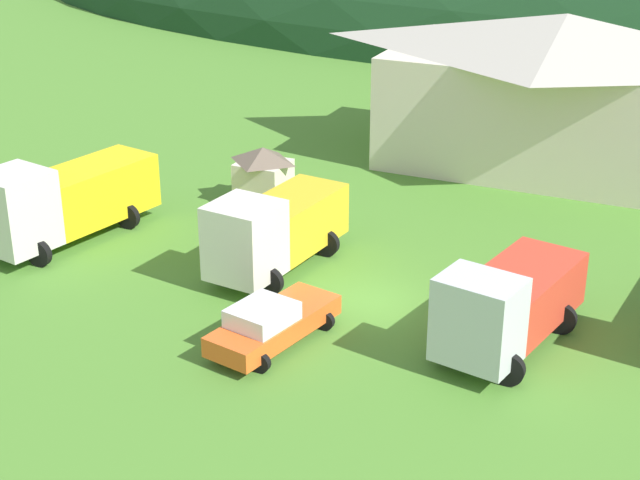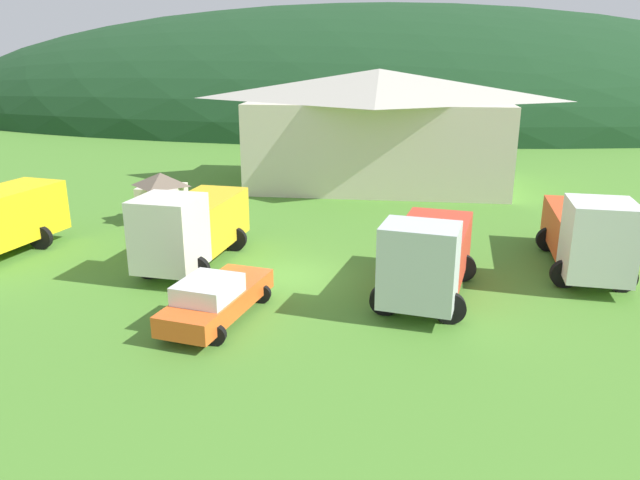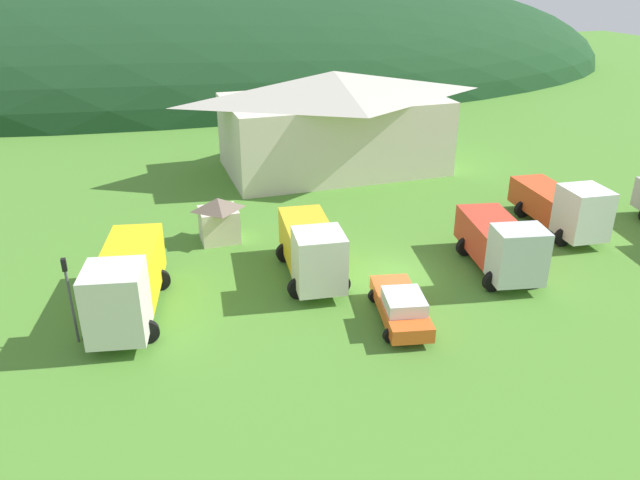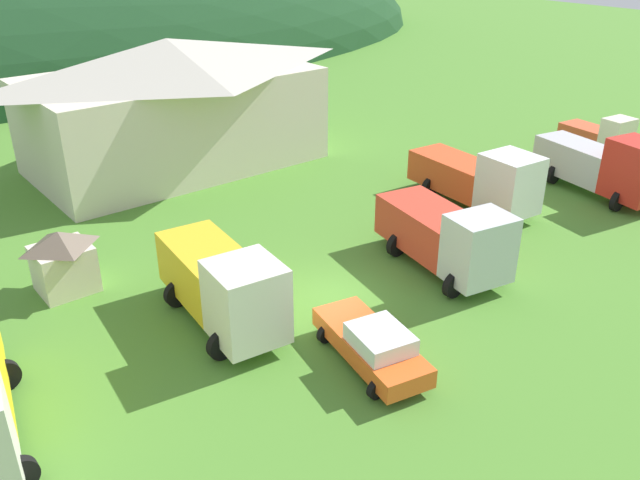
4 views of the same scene
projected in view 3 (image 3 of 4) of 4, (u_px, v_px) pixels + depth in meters
ground_plane at (399, 274)px, 33.37m from camera, size 200.00×200.00×0.00m
forested_hill_backdrop at (211, 77)px, 89.70m from camera, size 126.49×60.00×30.15m
depot_building at (333, 120)px, 48.54m from camera, size 18.13×10.32×7.78m
play_shed_cream at (219, 219)px, 36.81m from camera, size 2.41×2.22×2.71m
flatbed_truck_yellow at (126, 281)px, 28.58m from camera, size 4.19×8.41×3.73m
heavy_rig_striped at (312, 248)px, 32.14m from camera, size 3.67×7.25×3.45m
tow_truck_silver at (501, 243)px, 32.95m from camera, size 4.12×7.26×3.39m
heavy_rig_white at (563, 206)px, 37.86m from camera, size 3.62×7.89×3.51m
service_pickup_orange at (401, 306)px, 28.63m from camera, size 3.03×5.51×1.66m
traffic_light_west at (69, 292)px, 26.42m from camera, size 0.20×0.32×4.10m
traffic_cone_near_pickup at (469, 234)px, 38.26m from camera, size 0.36×0.36×0.46m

